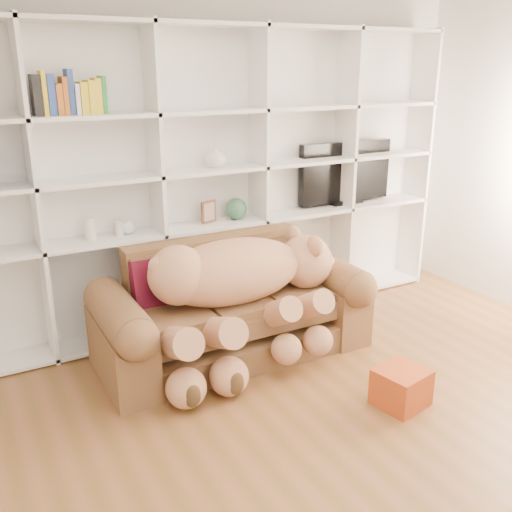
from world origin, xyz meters
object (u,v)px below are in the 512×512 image
tv (345,173)px  teddy_bear (239,287)px  gift_box (401,387)px  sofa (231,313)px

tv → teddy_bear: bearing=-151.8°
gift_box → tv: size_ratio=0.32×
sofa → tv: (1.49, 0.64, 0.83)m
teddy_bear → tv: bearing=29.1°
sofa → tv: 1.82m
teddy_bear → tv: tv is taller
teddy_bear → gift_box: size_ratio=5.20×
sofa → teddy_bear: teddy_bear is taller
teddy_bear → gift_box: (0.65, -1.00, -0.47)m
teddy_bear → sofa: bearing=85.6°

